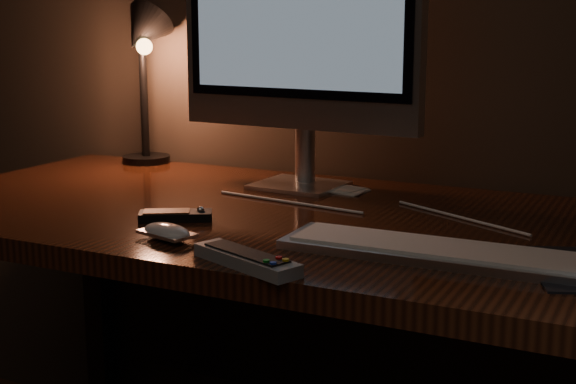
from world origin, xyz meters
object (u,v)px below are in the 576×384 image
at_px(tv_remote, 246,259).
at_px(keyboard, 438,251).
at_px(monitor, 298,25).
at_px(media_remote, 176,215).
at_px(mouse, 167,234).
at_px(desk, 311,269).
at_px(desk_lamp, 143,55).

bearing_deg(tv_remote, keyboard, 57.47).
xyz_separation_m(monitor, keyboard, (0.42, -0.38, -0.34)).
bearing_deg(keyboard, tv_remote, -144.66).
relative_size(keyboard, media_remote, 3.54).
bearing_deg(monitor, media_remote, -97.26).
xyz_separation_m(mouse, tv_remote, (0.19, -0.07, 0.00)).
relative_size(monitor, tv_remote, 2.94).
relative_size(desk, desk_lamp, 3.97).
bearing_deg(desk_lamp, desk, -42.05).
bearing_deg(desk_lamp, mouse, -71.13).
relative_size(desk, keyboard, 3.32).
distance_m(monitor, keyboard, 0.66).
distance_m(desk, desk_lamp, 0.72).
xyz_separation_m(desk, monitor, (-0.10, 0.15, 0.47)).
xyz_separation_m(desk, desk_lamp, (-0.56, 0.23, 0.40)).
bearing_deg(mouse, keyboard, 28.38).
relative_size(media_remote, desk_lamp, 0.34).
height_order(mouse, desk_lamp, desk_lamp).
distance_m(mouse, media_remote, 0.13).
bearing_deg(desk, monitor, 123.93).
bearing_deg(media_remote, keyboard, -32.87).
height_order(monitor, media_remote, monitor).
bearing_deg(desk_lamp, monitor, -29.78).
relative_size(monitor, desk_lamp, 1.44).
xyz_separation_m(keyboard, media_remote, (-0.49, 0.02, -0.00)).
height_order(desk, mouse, mouse).
bearing_deg(monitor, mouse, -87.15).
bearing_deg(media_remote, monitor, 48.19).
height_order(media_remote, tv_remote, same).
bearing_deg(desk_lamp, keyboard, -47.62).
height_order(desk, desk_lamp, desk_lamp).
bearing_deg(monitor, keyboard, -38.60).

